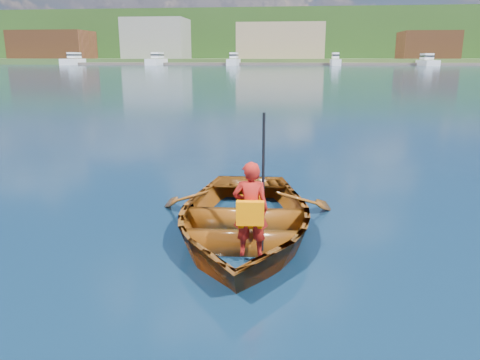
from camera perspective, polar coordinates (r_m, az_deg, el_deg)
ground at (r=7.75m, az=2.00°, el=-4.37°), size 600.00×600.00×0.00m
rowboat at (r=6.81m, az=0.31°, el=-4.63°), size 3.17×4.28×0.86m
child_paddler at (r=5.81m, az=1.31°, el=-3.61°), size 0.46×0.36×1.79m
shoreline at (r=244.03m, az=6.78°, el=16.49°), size 400.00×140.00×22.00m
dock at (r=155.34m, az=8.00°, el=13.83°), size 160.01×11.39×0.80m
waterfront_buildings at (r=172.58m, az=4.04°, el=16.45°), size 202.00×16.00×14.00m
marina_yachts at (r=150.68m, az=5.26°, el=14.27°), size 141.65×13.53×4.25m
hillside_trees at (r=240.63m, az=6.12°, el=18.05°), size 283.08×86.28×25.77m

